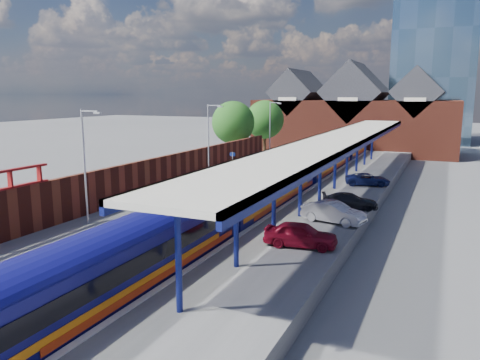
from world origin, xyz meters
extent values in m
plane|color=#5B5B5E|center=(0.00, 30.00, 0.00)|extent=(240.00, 240.00, 0.00)
cube|color=#473D33|center=(0.00, 20.00, 0.03)|extent=(6.00, 76.00, 0.06)
cube|color=slate|center=(-2.22, 20.00, 0.12)|extent=(0.07, 76.00, 0.14)
cube|color=slate|center=(-0.78, 20.00, 0.12)|extent=(0.07, 76.00, 0.14)
cube|color=slate|center=(0.78, 20.00, 0.12)|extent=(0.07, 76.00, 0.14)
cube|color=slate|center=(2.22, 20.00, 0.12)|extent=(0.07, 76.00, 0.14)
cube|color=#565659|center=(-5.50, 20.00, 0.50)|extent=(5.00, 76.00, 1.00)
cube|color=#565659|center=(6.00, 20.00, 0.50)|extent=(6.00, 76.00, 1.00)
cube|color=silver|center=(-3.15, 20.00, 1.02)|extent=(0.30, 76.00, 0.05)
cube|color=silver|center=(3.15, 20.00, 1.02)|extent=(0.30, 76.00, 0.05)
cube|color=yellow|center=(-3.75, 20.00, 1.01)|extent=(0.14, 76.00, 0.01)
cube|color=#0C0C54|center=(1.50, -0.57, 1.90)|extent=(2.93, 16.02, 2.50)
cube|color=#0C0C54|center=(1.50, -0.57, 3.15)|extent=(2.93, 16.02, 0.60)
cube|color=#0C0C54|center=(1.50, 16.03, 1.90)|extent=(2.93, 16.02, 2.50)
cube|color=#0C0C54|center=(1.50, 16.03, 3.15)|extent=(2.93, 16.02, 0.60)
cube|color=#0C0C54|center=(1.50, 32.63, 1.90)|extent=(2.93, 16.02, 2.50)
cube|color=#0C0C54|center=(1.50, 32.63, 3.15)|extent=(2.93, 16.02, 0.60)
cube|color=#0C0C54|center=(1.50, 49.23, 1.90)|extent=(2.93, 16.02, 2.50)
cube|color=#0C0C54|center=(1.50, 49.23, 3.15)|extent=(2.93, 16.02, 0.60)
cube|color=black|center=(0.08, 24.33, 2.35)|extent=(0.04, 60.54, 0.70)
cube|color=orange|center=(0.07, 24.33, 1.55)|extent=(0.03, 55.27, 0.30)
cube|color=red|center=(0.06, 24.33, 1.30)|extent=(0.03, 55.27, 0.30)
cube|color=black|center=(1.50, 54.83, 0.30)|extent=(2.00, 2.40, 0.60)
cylinder|color=#0E1554|center=(5.00, -2.00, 3.10)|extent=(0.24, 0.24, 4.20)
cylinder|color=#0E1554|center=(5.00, 3.00, 3.10)|extent=(0.24, 0.24, 4.20)
cylinder|color=#0E1554|center=(5.00, 8.00, 3.10)|extent=(0.24, 0.24, 4.20)
cylinder|color=#0E1554|center=(5.00, 13.00, 3.10)|extent=(0.24, 0.24, 4.20)
cylinder|color=#0E1554|center=(5.00, 18.00, 3.10)|extent=(0.24, 0.24, 4.20)
cylinder|color=#0E1554|center=(5.00, 23.00, 3.10)|extent=(0.24, 0.24, 4.20)
cylinder|color=#0E1554|center=(5.00, 28.00, 3.10)|extent=(0.24, 0.24, 4.20)
cylinder|color=#0E1554|center=(5.00, 33.00, 3.10)|extent=(0.24, 0.24, 4.20)
cylinder|color=#0E1554|center=(5.00, 38.00, 3.10)|extent=(0.24, 0.24, 4.20)
cylinder|color=#0E1554|center=(5.00, 43.00, 3.10)|extent=(0.24, 0.24, 4.20)
cube|color=beige|center=(5.50, 22.00, 5.35)|extent=(4.50, 52.00, 0.25)
cube|color=#0E1554|center=(3.35, 22.00, 5.20)|extent=(0.20, 52.00, 0.55)
cube|color=#0E1554|center=(7.65, 22.00, 5.20)|extent=(0.20, 52.00, 0.55)
cylinder|color=#A5A8AA|center=(-6.50, 6.00, 4.50)|extent=(0.12, 0.12, 7.00)
cube|color=#A5A8AA|center=(-5.90, 6.00, 7.90)|extent=(1.20, 0.08, 0.08)
cube|color=#A5A8AA|center=(-5.30, 6.00, 7.80)|extent=(0.45, 0.18, 0.12)
cylinder|color=#A5A8AA|center=(-6.50, 22.00, 4.50)|extent=(0.12, 0.12, 7.00)
cube|color=#A5A8AA|center=(-5.90, 22.00, 7.90)|extent=(1.20, 0.08, 0.08)
cube|color=#A5A8AA|center=(-5.30, 22.00, 7.80)|extent=(0.45, 0.18, 0.12)
cylinder|color=#A5A8AA|center=(-6.50, 38.00, 4.50)|extent=(0.12, 0.12, 7.00)
cube|color=#A5A8AA|center=(-5.90, 38.00, 7.90)|extent=(1.20, 0.08, 0.08)
cube|color=#A5A8AA|center=(-5.30, 38.00, 7.80)|extent=(0.45, 0.18, 0.12)
cylinder|color=#A5A8AA|center=(-5.00, 24.00, 2.25)|extent=(0.08, 0.08, 2.50)
cube|color=#0C194C|center=(-5.00, 24.00, 3.30)|extent=(0.55, 0.06, 0.35)
cube|color=#5E2418|center=(-8.10, 14.00, 2.40)|extent=(0.35, 50.00, 2.80)
cube|color=maroon|center=(-8.10, 2.00, 4.30)|extent=(0.30, 0.12, 1.00)
cube|color=maroon|center=(-8.10, 4.00, 4.30)|extent=(0.30, 0.12, 1.00)
cube|color=#5E2418|center=(0.00, 58.00, 4.00)|extent=(30.00, 12.00, 8.00)
cube|color=#232328|center=(-9.00, 58.00, 9.20)|extent=(7.13, 12.00, 7.13)
cube|color=#232328|center=(0.00, 58.00, 9.20)|extent=(9.16, 12.00, 9.16)
cube|color=#232328|center=(9.00, 58.00, 9.20)|extent=(7.13, 12.00, 7.13)
cube|color=beige|center=(-9.00, 51.95, 8.20)|extent=(2.80, 0.15, 0.50)
cube|color=beige|center=(0.00, 51.95, 8.20)|extent=(2.80, 0.15, 0.50)
cube|color=beige|center=(9.00, 51.95, 8.20)|extent=(2.80, 0.15, 0.50)
cube|color=slate|center=(10.00, 80.00, 20.00)|extent=(14.00, 14.00, 40.00)
cylinder|color=#382314|center=(-10.50, 36.00, 2.00)|extent=(0.44, 0.44, 4.00)
sphere|color=#155019|center=(-10.50, 36.00, 5.50)|extent=(5.20, 5.20, 5.20)
sphere|color=#155019|center=(-9.70, 35.50, 4.80)|extent=(3.20, 3.20, 3.20)
cylinder|color=#382314|center=(-9.50, 44.00, 2.00)|extent=(0.44, 0.44, 4.00)
sphere|color=#155019|center=(-9.50, 44.00, 5.50)|extent=(5.20, 5.20, 5.20)
sphere|color=#155019|center=(-8.70, 43.50, 4.80)|extent=(3.20, 3.20, 3.20)
imported|color=maroon|center=(6.85, 7.05, 1.65)|extent=(3.97, 1.94, 1.31)
imported|color=silver|center=(7.36, 12.36, 1.65)|extent=(4.18, 2.24, 1.31)
imported|color=black|center=(7.58, 16.36, 1.56)|extent=(4.12, 2.65, 1.11)
imported|color=navy|center=(7.30, 25.64, 1.53)|extent=(4.14, 2.60, 1.07)
camera|label=1|loc=(13.58, -15.72, 8.86)|focal=35.00mm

